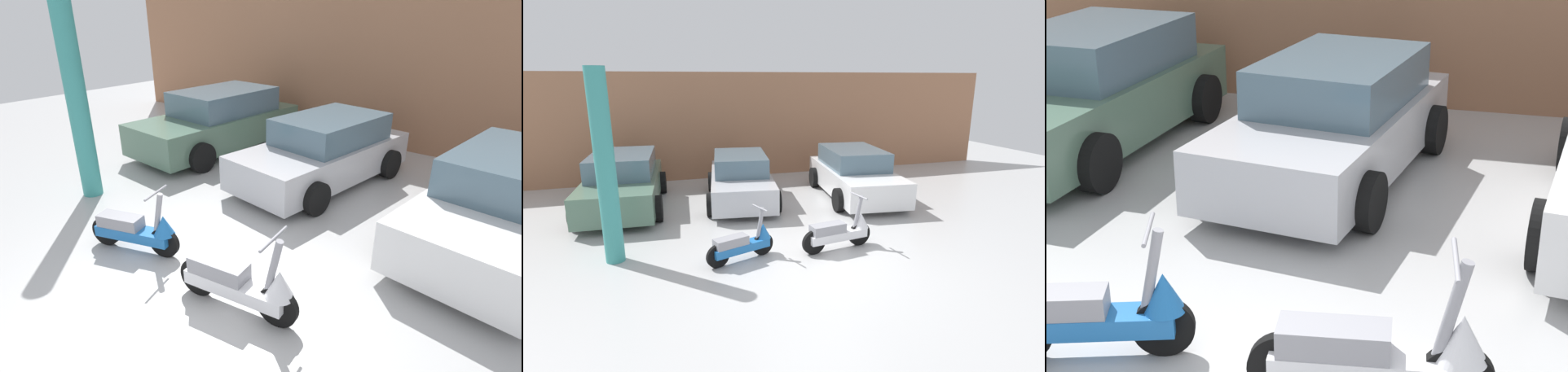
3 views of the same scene
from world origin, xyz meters
TOP-DOWN VIEW (x-y plane):
  - ground_plane at (0.00, 0.00)m, footprint 28.00×28.00m
  - wall_back at (0.00, 7.60)m, footprint 19.60×0.12m
  - scooter_front_left at (-1.38, 0.58)m, footprint 1.39×0.71m
  - scooter_front_right at (0.63, 0.52)m, footprint 1.58×0.59m
  - car_rear_left at (-3.81, 4.83)m, footprint 2.27×4.40m
  - car_rear_center at (-0.64, 4.55)m, footprint 2.30×4.11m
  - car_rear_right at (2.68, 4.02)m, footprint 2.38×4.33m
  - support_column_side at (-3.76, 1.27)m, footprint 0.36×0.36m

SIDE VIEW (x-z plane):
  - ground_plane at x=0.00m, z-range 0.00..0.00m
  - scooter_front_left at x=-1.38m, z-range -0.15..0.86m
  - scooter_front_right at x=0.63m, z-range -0.16..0.95m
  - car_rear_center at x=-0.64m, z-range -0.03..1.30m
  - car_rear_right at x=2.68m, z-range -0.03..1.38m
  - car_rear_left at x=-3.81m, z-range -0.03..1.43m
  - wall_back at x=0.00m, z-range 0.00..3.64m
  - support_column_side at x=-3.76m, z-range 0.00..3.64m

